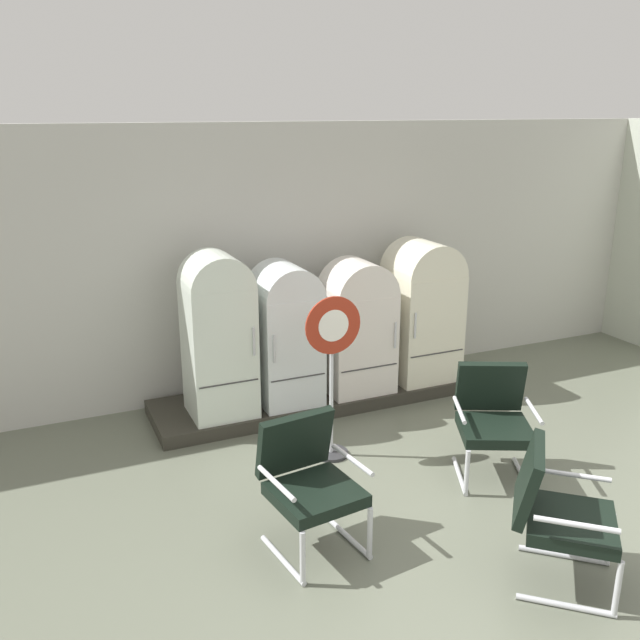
# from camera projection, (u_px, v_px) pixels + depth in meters

# --- Properties ---
(ground) EXTENTS (12.00, 10.00, 0.05)m
(ground) POSITION_uv_depth(u_px,v_px,m) (497.00, 561.00, 4.92)
(ground) COLOR #636857
(back_wall) EXTENTS (11.76, 0.12, 2.93)m
(back_wall) POSITION_uv_depth(u_px,v_px,m) (301.00, 257.00, 7.67)
(back_wall) COLOR beige
(back_wall) RESTS_ON ground
(display_plinth) EXTENTS (3.71, 0.95, 0.14)m
(display_plinth) POSITION_uv_depth(u_px,v_px,m) (324.00, 394.00, 7.54)
(display_plinth) COLOR #323028
(display_plinth) RESTS_ON ground
(refrigerator_0) EXTENTS (0.63, 0.62, 1.63)m
(refrigerator_0) POSITION_uv_depth(u_px,v_px,m) (218.00, 330.00, 6.68)
(refrigerator_0) COLOR silver
(refrigerator_0) RESTS_ON display_plinth
(refrigerator_1) EXTENTS (0.62, 0.69, 1.45)m
(refrigerator_1) POSITION_uv_depth(u_px,v_px,m) (286.00, 330.00, 7.01)
(refrigerator_1) COLOR white
(refrigerator_1) RESTS_ON display_plinth
(refrigerator_2) EXTENTS (0.70, 0.61, 1.43)m
(refrigerator_2) POSITION_uv_depth(u_px,v_px,m) (357.00, 323.00, 7.29)
(refrigerator_2) COLOR silver
(refrigerator_2) RESTS_ON display_plinth
(refrigerator_3) EXTENTS (0.72, 0.72, 1.56)m
(refrigerator_3) POSITION_uv_depth(u_px,v_px,m) (422.00, 306.00, 7.64)
(refrigerator_3) COLOR silver
(refrigerator_3) RESTS_ON display_plinth
(armchair_left) EXTENTS (0.72, 0.75, 0.97)m
(armchair_left) POSITION_uv_depth(u_px,v_px,m) (308.00, 478.00, 4.92)
(armchair_left) COLOR silver
(armchair_left) RESTS_ON ground
(armchair_right) EXTENTS (0.83, 0.87, 0.97)m
(armchair_right) POSITION_uv_depth(u_px,v_px,m) (493.00, 416.00, 5.90)
(armchair_right) COLOR silver
(armchair_right) RESTS_ON ground
(armchair_center) EXTENTS (0.90, 0.89, 0.97)m
(armchair_center) POSITION_uv_depth(u_px,v_px,m) (557.00, 509.00, 4.54)
(armchair_center) COLOR silver
(armchair_center) RESTS_ON ground
(sign_stand) EXTENTS (0.52, 0.32, 1.52)m
(sign_stand) POSITION_uv_depth(u_px,v_px,m) (332.00, 375.00, 6.12)
(sign_stand) COLOR #2D2D30
(sign_stand) RESTS_ON ground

